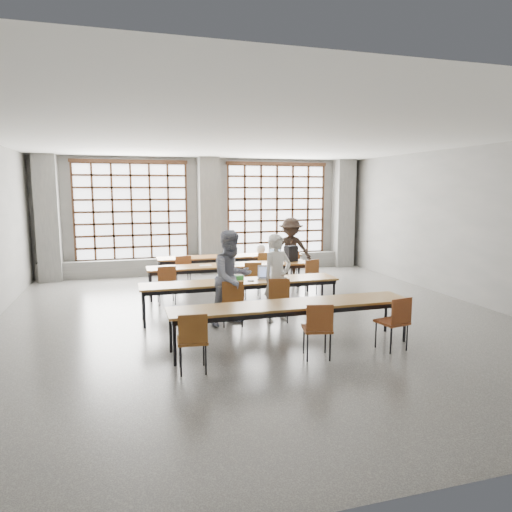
{
  "coord_description": "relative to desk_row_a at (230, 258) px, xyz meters",
  "views": [
    {
      "loc": [
        -2.5,
        -8.5,
        2.56
      ],
      "look_at": [
        0.09,
        0.4,
        1.19
      ],
      "focal_mm": 32.0,
      "sensor_mm": 36.0,
      "label": 1
    }
  ],
  "objects": [
    {
      "name": "wall_front",
      "position": [
        -0.32,
        -9.21,
        1.09
      ],
      "size": [
        10.0,
        0.0,
        10.0
      ],
      "primitive_type": "plane",
      "rotation": [
        -1.57,
        0.0,
        0.0
      ],
      "color": "#626260",
      "rests_on": "floor"
    },
    {
      "name": "green_box",
      "position": [
        -0.64,
        -3.41,
        0.11
      ],
      "size": [
        0.27,
        0.16,
        0.09
      ],
      "primitive_type": "cube",
      "rotation": [
        0.0,
        0.0,
        0.32
      ],
      "color": "#2B8431",
      "rests_on": "desk_row_c"
    },
    {
      "name": "desk_row_d",
      "position": [
        -0.25,
        -5.49,
        0.0
      ],
      "size": [
        4.0,
        0.7,
        0.73
      ],
      "color": "brown",
      "rests_on": "floor"
    },
    {
      "name": "laptop_front",
      "position": [
        -0.02,
        -3.38,
        0.13
      ],
      "size": [
        0.44,
        0.4,
        0.26
      ],
      "color": "#ADADB2",
      "rests_on": "desk_row_c"
    },
    {
      "name": "chair_mid_left",
      "position": [
        -1.94,
        -2.11,
        -0.13
      ],
      "size": [
        0.43,
        0.44,
        0.88
      ],
      "color": "brown",
      "rests_on": "floor"
    },
    {
      "name": "chair_back_mid",
      "position": [
        0.79,
        -0.63,
        -0.13
      ],
      "size": [
        0.45,
        0.46,
        0.88
      ],
      "color": "brown",
      "rests_on": "floor"
    },
    {
      "name": "chair_near_left",
      "position": [
        -1.96,
        -6.12,
        -0.13
      ],
      "size": [
        0.45,
        0.46,
        0.88
      ],
      "color": "brown",
      "rests_on": "floor"
    },
    {
      "name": "chair_mid_centre",
      "position": [
        0.04,
        -2.11,
        -0.13
      ],
      "size": [
        0.48,
        0.48,
        0.88
      ],
      "color": "brown",
      "rests_on": "floor"
    },
    {
      "name": "chair_near_right",
      "position": [
        1.27,
        -6.12,
        -0.13
      ],
      "size": [
        0.49,
        0.49,
        0.88
      ],
      "color": "maroon",
      "rests_on": "floor"
    },
    {
      "name": "chair_back_right",
      "position": [
        1.58,
        -0.63,
        -0.13
      ],
      "size": [
        0.51,
        0.51,
        0.88
      ],
      "color": "brown",
      "rests_on": "floor"
    },
    {
      "name": "chair_near_mid",
      "position": [
        -0.07,
        -6.12,
        -0.13
      ],
      "size": [
        0.5,
        0.51,
        0.88
      ],
      "color": "brown",
      "rests_on": "floor"
    },
    {
      "name": "chair_front_left",
      "position": [
        -0.91,
        -4.11,
        -0.13
      ],
      "size": [
        0.5,
        0.5,
        0.88
      ],
      "color": "brown",
      "rests_on": "floor"
    },
    {
      "name": "column_mid",
      "position": [
        -0.32,
        1.51,
        1.09
      ],
      "size": [
        0.6,
        0.55,
        3.5
      ],
      "primitive_type": "cube",
      "color": "#5A5A58",
      "rests_on": "floor"
    },
    {
      "name": "laptop_back",
      "position": [
        1.36,
        0.11,
        0.13
      ],
      "size": [
        0.39,
        0.35,
        0.26
      ],
      "color": "#AEADB2",
      "rests_on": "desk_row_a"
    },
    {
      "name": "student_male",
      "position": [
        0.01,
        -3.99,
        0.19
      ],
      "size": [
        0.71,
        0.57,
        1.7
      ],
      "primitive_type": "imported",
      "rotation": [
        0.0,
        0.0,
        0.29
      ],
      "color": "silver",
      "rests_on": "floor"
    },
    {
      "name": "wall_right",
      "position": [
        4.68,
        -3.71,
        1.09
      ],
      "size": [
        0.0,
        11.0,
        11.0
      ],
      "primitive_type": "plane",
      "rotation": [
        1.57,
        0.0,
        -1.57
      ],
      "color": "#626260",
      "rests_on": "floor"
    },
    {
      "name": "window_left",
      "position": [
        -2.57,
        1.71,
        1.24
      ],
      "size": [
        3.32,
        0.12,
        3.0
      ],
      "color": "white",
      "rests_on": "wall_back"
    },
    {
      "name": "chair_mid_right",
      "position": [
        1.47,
        -2.11,
        -0.13
      ],
      "size": [
        0.51,
        0.51,
        0.88
      ],
      "color": "brown",
      "rests_on": "floor"
    },
    {
      "name": "floor",
      "position": [
        -0.32,
        -3.71,
        -0.66
      ],
      "size": [
        11.0,
        11.0,
        0.0
      ],
      "primitive_type": "plane",
      "color": "#4B4B48",
      "rests_on": "ground"
    },
    {
      "name": "backpack",
      "position": [
        1.25,
        -1.43,
        0.27
      ],
      "size": [
        0.37,
        0.31,
        0.4
      ],
      "primitive_type": "cube",
      "rotation": [
        0.0,
        0.0,
        0.4
      ],
      "color": "black",
      "rests_on": "desk_row_b"
    },
    {
      "name": "paper_sheet_a",
      "position": [
        -0.95,
        -1.43,
        0.07
      ],
      "size": [
        0.3,
        0.21,
        0.0
      ],
      "primitive_type": "cube",
      "rotation": [
        0.0,
        0.0,
        -0.01
      ],
      "color": "silver",
      "rests_on": "desk_row_b"
    },
    {
      "name": "mouse",
      "position": [
        0.36,
        -3.51,
        0.08
      ],
      "size": [
        0.11,
        0.08,
        0.04
      ],
      "primitive_type": "ellipsoid",
      "rotation": [
        0.0,
        0.0,
        -0.12
      ],
      "color": "white",
      "rests_on": "desk_row_c"
    },
    {
      "name": "chair_back_left",
      "position": [
        -1.4,
        -0.63,
        -0.13
      ],
      "size": [
        0.44,
        0.44,
        0.88
      ],
      "color": "maroon",
      "rests_on": "floor"
    },
    {
      "name": "sill_ledge",
      "position": [
        -0.32,
        1.59,
        -0.41
      ],
      "size": [
        9.8,
        0.35,
        0.5
      ],
      "primitive_type": "cube",
      "color": "#5A5A58",
      "rests_on": "floor"
    },
    {
      "name": "student_female",
      "position": [
        -0.89,
        -3.99,
        0.24
      ],
      "size": [
        1.08,
        0.98,
        1.8
      ],
      "primitive_type": "imported",
      "rotation": [
        0.0,
        0.0,
        0.42
      ],
      "color": "#172046",
      "rests_on": "floor"
    },
    {
      "name": "chair_front_right",
      "position": [
        -0.01,
        -4.11,
        -0.13
      ],
      "size": [
        0.5,
        0.5,
        0.88
      ],
      "color": "brown",
      "rests_on": "floor"
    },
    {
      "name": "window_right",
      "position": [
        1.93,
        1.71,
        1.24
      ],
      "size": [
        3.32,
        0.12,
        3.0
      ],
      "color": "white",
      "rests_on": "wall_back"
    },
    {
      "name": "desk_row_a",
      "position": [
        0.0,
        0.0,
        0.0
      ],
      "size": [
        4.0,
        0.7,
        0.73
      ],
      "color": "brown",
      "rests_on": "floor"
    },
    {
      "name": "plastic_bag",
      "position": [
        0.9,
        0.05,
        0.21
      ],
      "size": [
        0.31,
        0.28,
        0.29
      ],
      "primitive_type": "ellipsoid",
      "rotation": [
        0.0,
        0.0,
        -0.3
      ],
      "color": "white",
      "rests_on": "desk_row_a"
    },
    {
      "name": "wall_back",
      "position": [
        -0.32,
        1.79,
        1.09
      ],
      "size": [
        10.0,
        0.0,
        10.0
      ],
      "primitive_type": "plane",
      "rotation": [
        1.57,
        0.0,
        0.0
      ],
      "color": "#626260",
      "rests_on": "floor"
    },
    {
      "name": "desk_row_c",
      "position": [
        -0.59,
        -3.49,
        0.0
      ],
      "size": [
        4.0,
        0.7,
        0.73
      ],
      "color": "brown",
      "rests_on": "floor"
    },
    {
      "name": "phone",
      "position": [
        -0.41,
        -3.59,
        0.07
      ],
      "size": [
        0.14,
        0.09,
        0.01
      ],
      "primitive_type": "cube",
      "rotation": [
        0.0,
        0.0,
        -0.23
      ],
      "color": "black",
      "rests_on": "desk_row_c"
    },
    {
      "name": "student_back",
      "position": [
        1.6,
        -0.5,
        0.22
      ],
      "size": [
        1.29,
        0.96,
        1.77
      ],
      "primitive_type": "imported",
      "rotation": [
        0.0,
        0.0,
        -0.29
      ],
      "color": "black",
      "rests_on": "floor"
    },
    {
      "name": "desk_row_b",
      "position": [
        -0.35,
        -1.48,
        0.0
      ],
      "size": [
        4.0,
        0.7,
        0.73
      ],
      "color": "brown",
      "rests_on": "floor"
    },
    {
      "name": "ceiling",
      "position": [
        -0.32,
        -3.71,
        2.84
      ],
      "size": [
        11.0,
        11.0,
        0.0
      ],
      "primitive_type": "plane",
      "rotation": [
        3.14,
        0.0,
        0.0
      ],
      "color": "silver",
      "rests_on": "floor"
    },
    {
      "name": "column_left",
      "position": [
        -4.82,
        1.51,
        1.09
      ],
      "size": [
        0.6,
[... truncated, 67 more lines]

